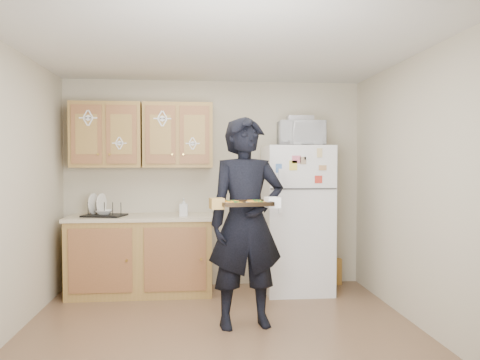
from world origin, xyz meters
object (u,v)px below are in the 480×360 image
at_px(refrigerator, 297,219).
at_px(baking_tray, 245,204).
at_px(microwave, 301,134).
at_px(person, 246,222).
at_px(dish_rack, 104,209).

height_order(refrigerator, baking_tray, refrigerator).
bearing_deg(refrigerator, baking_tray, -117.84).
distance_m(refrigerator, microwave, 0.99).
xyz_separation_m(refrigerator, baking_tray, (-0.76, -1.43, 0.30)).
height_order(refrigerator, microwave, microwave).
bearing_deg(person, baking_tray, -106.88).
height_order(person, baking_tray, person).
relative_size(microwave, dish_rack, 1.18).
xyz_separation_m(baking_tray, microwave, (0.79, 1.38, 0.69)).
relative_size(baking_tray, microwave, 0.83).
bearing_deg(dish_rack, refrigerator, -0.35).
bearing_deg(baking_tray, microwave, 51.82).
bearing_deg(microwave, refrigerator, 124.77).
relative_size(refrigerator, dish_rack, 3.90).
bearing_deg(baking_tray, dish_rack, 126.54).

